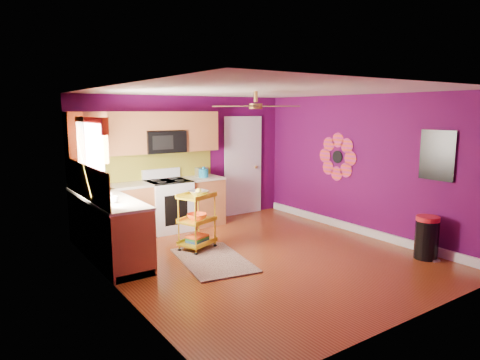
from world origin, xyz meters
TOP-DOWN VIEW (x-y plane):
  - ground at (0.00, 0.00)m, footprint 5.00×5.00m
  - room_envelope at (0.03, 0.00)m, footprint 4.54×5.04m
  - lower_cabinets at (-1.35, 1.82)m, footprint 2.81×2.31m
  - electric_range at (-0.55, 2.17)m, footprint 0.76×0.66m
  - upper_cabinetry at (-1.24, 2.17)m, footprint 2.80×2.30m
  - left_window at (-2.22, 1.05)m, footprint 0.08×1.35m
  - panel_door at (1.35, 2.47)m, footprint 0.95×0.11m
  - right_wall_art at (2.23, -0.34)m, footprint 0.04×2.74m
  - ceiling_fan at (0.00, 0.20)m, footprint 1.01×1.01m
  - shag_rug at (-0.73, 0.26)m, footprint 1.14×1.61m
  - rolling_cart at (-0.66, 0.85)m, footprint 0.66×0.58m
  - trash_can at (1.98, -1.47)m, footprint 0.42×0.43m
  - teal_kettle at (0.20, 2.15)m, footprint 0.18×0.18m
  - toaster at (0.22, 2.27)m, footprint 0.22×0.15m
  - soap_bottle_a at (-2.01, 1.01)m, footprint 0.08×0.08m
  - soap_bottle_b at (-2.03, 1.40)m, footprint 0.14×0.14m
  - counter_dish at (-1.95, 2.03)m, footprint 0.25×0.25m
  - counter_cup at (-2.00, 0.82)m, footprint 0.12×0.12m

SIDE VIEW (x-z plane):
  - ground at x=0.00m, z-range 0.00..0.00m
  - shag_rug at x=-0.73m, z-range 0.00..0.02m
  - trash_can at x=1.98m, z-range 0.00..0.65m
  - lower_cabinets at x=-1.35m, z-range -0.04..0.90m
  - electric_range at x=-0.55m, z-range -0.08..1.05m
  - rolling_cart at x=-0.66m, z-range 0.01..1.01m
  - counter_dish at x=-1.95m, z-range 0.94..1.00m
  - counter_cup at x=-2.00m, z-range 0.94..1.03m
  - teal_kettle at x=0.20m, z-range 0.92..1.13m
  - panel_door at x=1.35m, z-range -0.05..2.10m
  - soap_bottle_b at x=-2.03m, z-range 0.94..1.11m
  - soap_bottle_a at x=-2.01m, z-range 0.94..1.12m
  - toaster at x=0.22m, z-range 0.94..1.12m
  - right_wall_art at x=2.23m, z-range 0.92..1.96m
  - room_envelope at x=0.03m, z-range 0.37..2.89m
  - left_window at x=-2.22m, z-range 1.20..2.28m
  - upper_cabinetry at x=-1.24m, z-range 1.17..2.43m
  - ceiling_fan at x=0.00m, z-range 2.16..2.42m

